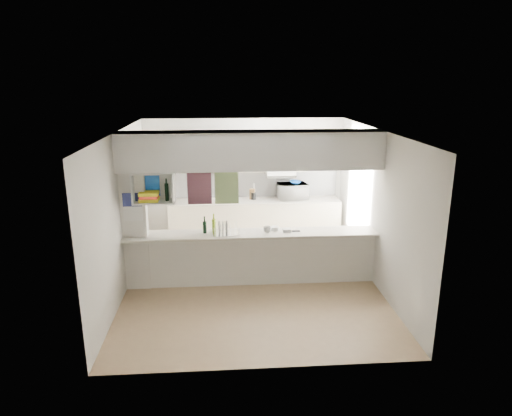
{
  "coord_description": "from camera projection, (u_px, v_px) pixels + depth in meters",
  "views": [
    {
      "loc": [
        -0.45,
        -7.18,
        3.4
      ],
      "look_at": [
        0.11,
        0.5,
        1.2
      ],
      "focal_mm": 32.0,
      "sensor_mm": 36.0,
      "label": 1
    }
  ],
  "objects": [
    {
      "name": "kitchen_run",
      "position": [
        253.0,
        204.0,
        9.69
      ],
      "size": [
        3.6,
        0.63,
        2.24
      ],
      "color": "beige",
      "rests_on": "floor"
    },
    {
      "name": "bowl",
      "position": [
        295.0,
        182.0,
        9.59
      ],
      "size": [
        0.25,
        0.25,
        0.06
      ],
      "primitive_type": "imported",
      "color": "#0E409B",
      "rests_on": "microwave"
    },
    {
      "name": "dish_rack",
      "position": [
        225.0,
        228.0,
        7.52
      ],
      "size": [
        0.46,
        0.37,
        0.23
      ],
      "rotation": [
        0.0,
        0.0,
        0.12
      ],
      "color": "silver",
      "rests_on": "breakfast_bar"
    },
    {
      "name": "cubby_shelf",
      "position": [
        153.0,
        189.0,
        7.21
      ],
      "size": [
        0.65,
        0.35,
        0.5
      ],
      "color": "white",
      "rests_on": "bulkhead"
    },
    {
      "name": "wall_left",
      "position": [
        122.0,
        213.0,
        7.35
      ],
      "size": [
        0.0,
        4.8,
        4.8
      ],
      "primitive_type": "plane",
      "rotation": [
        1.57,
        0.0,
        1.57
      ],
      "color": "silver",
      "rests_on": "floor"
    },
    {
      "name": "wall_right",
      "position": [
        376.0,
        208.0,
        7.64
      ],
      "size": [
        0.0,
        4.8,
        4.8
      ],
      "primitive_type": "plane",
      "rotation": [
        1.57,
        0.0,
        -1.57
      ],
      "color": "silver",
      "rests_on": "floor"
    },
    {
      "name": "wine_bottles",
      "position": [
        209.0,
        226.0,
        7.59
      ],
      "size": [
        0.21,
        0.14,
        0.31
      ],
      "color": "black",
      "rests_on": "breakfast_bar"
    },
    {
      "name": "knife_block",
      "position": [
        252.0,
        194.0,
        9.67
      ],
      "size": [
        0.13,
        0.11,
        0.22
      ],
      "primitive_type": "cube",
      "rotation": [
        0.0,
        0.0,
        -0.22
      ],
      "color": "brown",
      "rests_on": "bench_top"
    },
    {
      "name": "microwave",
      "position": [
        293.0,
        191.0,
        9.67
      ],
      "size": [
        0.65,
        0.49,
        0.33
      ],
      "primitive_type": "imported",
      "rotation": [
        0.0,
        0.0,
        3.28
      ],
      "color": "white",
      "rests_on": "bench_top"
    },
    {
      "name": "cup",
      "position": [
        267.0,
        229.0,
        7.54
      ],
      "size": [
        0.14,
        0.14,
        0.11
      ],
      "primitive_type": "imported",
      "rotation": [
        0.0,
        0.0,
        -0.01
      ],
      "color": "white",
      "rests_on": "dish_rack"
    },
    {
      "name": "wall_back",
      "position": [
        244.0,
        180.0,
        9.8
      ],
      "size": [
        4.2,
        0.0,
        4.2
      ],
      "primitive_type": "plane",
      "rotation": [
        1.57,
        0.0,
        0.0
      ],
      "color": "silver",
      "rests_on": "floor"
    },
    {
      "name": "plastic_tubs",
      "position": [
        280.0,
        229.0,
        7.67
      ],
      "size": [
        0.49,
        0.21,
        0.07
      ],
      "color": "silver",
      "rests_on": "breakfast_bar"
    },
    {
      "name": "utensil_jar",
      "position": [
        254.0,
        196.0,
        9.65
      ],
      "size": [
        0.11,
        0.11,
        0.15
      ],
      "primitive_type": "cylinder",
      "color": "black",
      "rests_on": "bench_top"
    },
    {
      "name": "floor",
      "position": [
        252.0,
        283.0,
        7.85
      ],
      "size": [
        4.8,
        4.8,
        0.0
      ],
      "primitive_type": "plane",
      "color": "#A3825F",
      "rests_on": "ground"
    },
    {
      "name": "ceiling",
      "position": [
        251.0,
        131.0,
        7.14
      ],
      "size": [
        4.8,
        4.8,
        0.0
      ],
      "primitive_type": "plane",
      "color": "white",
      "rests_on": "wall_back"
    },
    {
      "name": "servery_partition",
      "position": [
        241.0,
        190.0,
        7.39
      ],
      "size": [
        4.2,
        0.5,
        2.6
      ],
      "color": "silver",
      "rests_on": "floor"
    }
  ]
}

